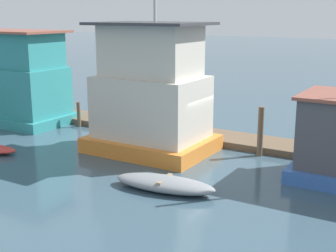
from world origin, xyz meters
name	(u,v)px	position (x,y,z in m)	size (l,w,h in m)	color
ground_plane	(180,152)	(0.00, 0.00, 0.00)	(200.00, 200.00, 0.00)	#385160
dock_walkway	(206,136)	(0.00, 2.63, 0.15)	(33.80, 2.14, 0.30)	brown
houseboat_teal	(16,80)	(-10.90, 0.53, 2.39)	(6.21, 3.64, 7.86)	teal
houseboat_orange	(151,96)	(-1.18, -0.48, 2.51)	(5.26, 3.89, 8.55)	orange
dinghy_grey	(165,184)	(1.85, -4.30, 0.25)	(3.84, 1.77, 0.49)	gray
mooring_post_near_right	(260,132)	(3.25, 1.31, 1.08)	(0.25, 0.25, 2.16)	brown
mooring_post_far_right	(79,114)	(-7.04, 1.31, 0.68)	(0.20, 0.20, 1.37)	brown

